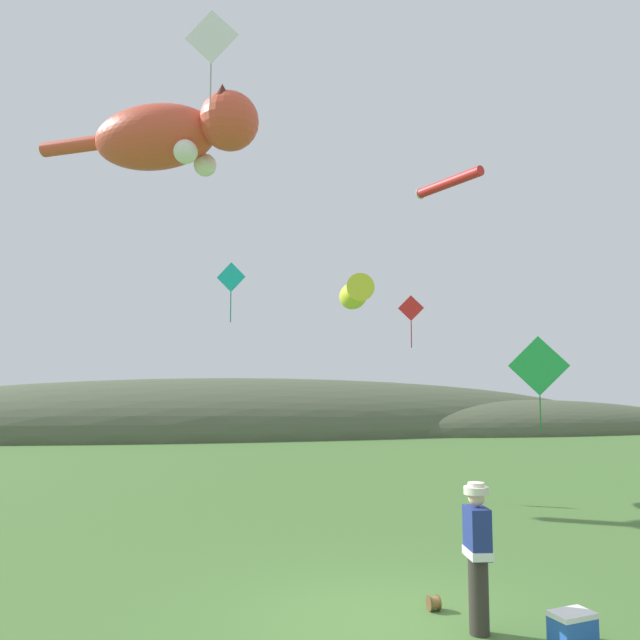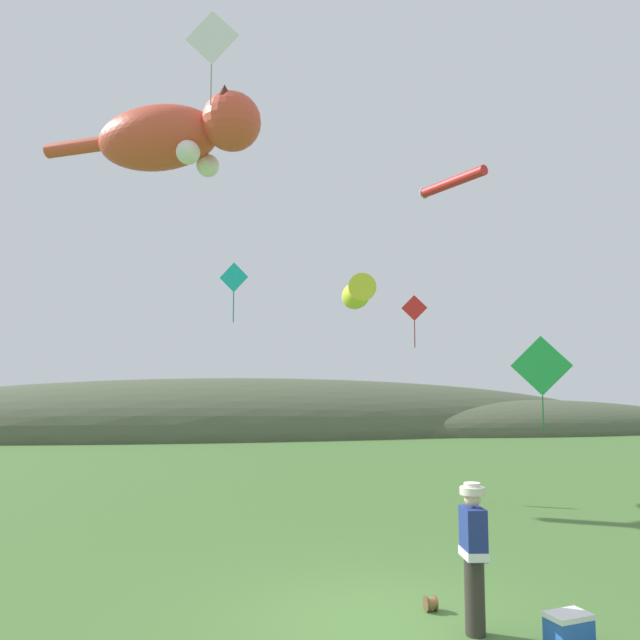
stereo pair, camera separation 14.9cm
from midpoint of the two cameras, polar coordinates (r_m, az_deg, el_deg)
The scene contains 12 objects.
ground_plane at distance 8.71m, azimuth 6.06°, elevation -25.78°, with size 120.00×120.00×0.00m, color #477033.
distant_hill_ridge at distance 38.65m, azimuth -3.57°, elevation -10.13°, with size 55.80×14.44×6.47m.
festival_attendant at distance 8.23m, azimuth 14.41°, elevation -19.89°, with size 0.31×0.45×1.77m.
kite_spool at distance 9.12m, azimuth 10.58°, elevation -24.11°, with size 0.14×0.20×0.20m.
picnic_cooler at distance 8.47m, azimuth 22.31°, elevation -24.68°, with size 0.54×0.41×0.36m.
kite_giant_cat at distance 19.58m, azimuth -13.06°, elevation 16.02°, with size 6.58×4.20×2.21m.
kite_fish_windsock at distance 17.45m, azimuth 3.62°, elevation 2.38°, with size 1.14×2.82×0.84m.
kite_tube_streamer at distance 23.18m, azimuth 12.12°, elevation 12.19°, with size 1.45×3.01×0.44m.
kite_diamond_white at distance 14.54m, azimuth -9.53°, elevation 24.06°, with size 1.11×0.42×2.08m.
kite_diamond_red at distance 21.14m, azimuth 8.82°, elevation 1.02°, with size 0.83×0.30×1.77m.
kite_diamond_green at distance 16.48m, azimuth 19.84°, elevation -4.00°, with size 1.38×0.59×2.39m.
kite_diamond_teal at distance 18.81m, azimuth -7.66°, elevation 3.80°, with size 0.84×0.37×1.80m.
Camera 2 is at (-2.27, -7.85, 2.99)m, focal length 35.00 mm.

